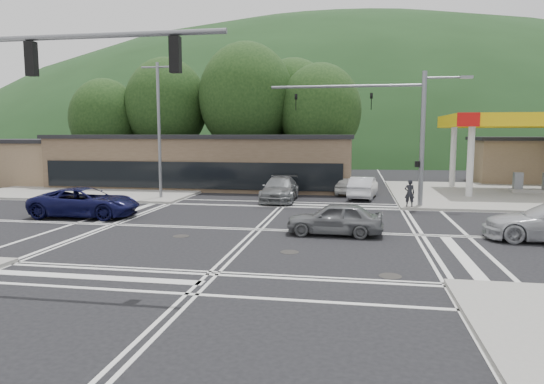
% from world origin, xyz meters
% --- Properties ---
extents(ground, '(120.00, 120.00, 0.00)m').
position_xyz_m(ground, '(0.00, 0.00, 0.00)').
color(ground, black).
rests_on(ground, ground).
extents(sidewalk_ne, '(16.00, 16.00, 0.15)m').
position_xyz_m(sidewalk_ne, '(15.00, 15.00, 0.07)').
color(sidewalk_ne, gray).
rests_on(sidewalk_ne, ground).
extents(sidewalk_nw, '(16.00, 16.00, 0.15)m').
position_xyz_m(sidewalk_nw, '(-15.00, 15.00, 0.07)').
color(sidewalk_nw, gray).
rests_on(sidewalk_nw, ground).
extents(gas_station_canopy, '(12.32, 8.34, 5.75)m').
position_xyz_m(gas_station_canopy, '(16.99, 15.99, 5.04)').
color(gas_station_canopy, silver).
rests_on(gas_station_canopy, ground).
extents(convenience_store, '(10.00, 6.00, 3.80)m').
position_xyz_m(convenience_store, '(20.00, 25.00, 1.90)').
color(convenience_store, '#846B4F').
rests_on(convenience_store, ground).
extents(commercial_row, '(24.00, 8.00, 4.00)m').
position_xyz_m(commercial_row, '(-8.00, 17.00, 2.00)').
color(commercial_row, brown).
rests_on(commercial_row, ground).
extents(commercial_nw, '(8.00, 7.00, 3.60)m').
position_xyz_m(commercial_nw, '(-24.00, 17.00, 1.80)').
color(commercial_nw, '#846B4F').
rests_on(commercial_nw, ground).
extents(hill_north, '(252.00, 126.00, 140.00)m').
position_xyz_m(hill_north, '(0.00, 90.00, 0.00)').
color(hill_north, '#1C3919').
rests_on(hill_north, ground).
extents(tree_n_a, '(8.00, 8.00, 11.75)m').
position_xyz_m(tree_n_a, '(-14.00, 24.00, 7.14)').
color(tree_n_a, '#382619').
rests_on(tree_n_a, ground).
extents(tree_n_b, '(9.00, 9.00, 12.98)m').
position_xyz_m(tree_n_b, '(-6.00, 24.00, 7.79)').
color(tree_n_b, '#382619').
rests_on(tree_n_b, ground).
extents(tree_n_c, '(7.60, 7.60, 10.87)m').
position_xyz_m(tree_n_c, '(1.00, 24.00, 6.49)').
color(tree_n_c, '#382619').
rests_on(tree_n_c, ground).
extents(tree_n_d, '(6.80, 6.80, 9.76)m').
position_xyz_m(tree_n_d, '(-20.00, 23.00, 5.84)').
color(tree_n_d, '#382619').
rests_on(tree_n_d, ground).
extents(tree_n_e, '(8.40, 8.40, 11.98)m').
position_xyz_m(tree_n_e, '(-2.00, 28.00, 7.14)').
color(tree_n_e, '#382619').
rests_on(tree_n_e, ground).
extents(streetlight_nw, '(2.50, 0.25, 9.00)m').
position_xyz_m(streetlight_nw, '(-8.44, 9.00, 5.05)').
color(streetlight_nw, slate).
rests_on(streetlight_nw, ground).
extents(signal_mast_ne, '(11.65, 0.30, 8.00)m').
position_xyz_m(signal_mast_ne, '(6.95, 8.20, 5.07)').
color(signal_mast_ne, slate).
rests_on(signal_mast_ne, ground).
extents(car_blue_west, '(5.71, 2.83, 1.56)m').
position_xyz_m(car_blue_west, '(-9.71, 1.81, 0.78)').
color(car_blue_west, '#0C0D38').
rests_on(car_blue_west, ground).
extents(car_grey_center, '(4.24, 1.84, 1.42)m').
position_xyz_m(car_grey_center, '(3.52, -0.55, 0.71)').
color(car_grey_center, slate).
rests_on(car_grey_center, ground).
extents(car_queue_a, '(2.18, 4.68, 1.48)m').
position_xyz_m(car_queue_a, '(4.90, 11.93, 0.74)').
color(car_queue_a, silver).
rests_on(car_queue_a, ground).
extents(car_queue_b, '(2.17, 4.24, 1.38)m').
position_xyz_m(car_queue_b, '(3.91, 14.00, 0.69)').
color(car_queue_b, white).
rests_on(car_queue_b, ground).
extents(car_northbound, '(2.32, 5.41, 1.55)m').
position_xyz_m(car_northbound, '(-0.50, 9.65, 0.78)').
color(car_northbound, slate).
rests_on(car_northbound, ground).
extents(pedestrian, '(0.59, 0.39, 1.60)m').
position_xyz_m(pedestrian, '(7.50, 7.50, 0.95)').
color(pedestrian, black).
rests_on(pedestrian, sidewalk_ne).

